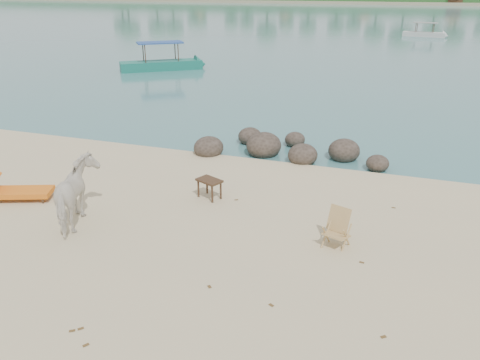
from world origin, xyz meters
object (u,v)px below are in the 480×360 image
object	(u,v)px
cow	(78,195)
boulders	(281,149)
boat_near	(160,47)
side_table	(210,190)
deck_chair	(337,231)
lounge_chair	(21,190)

from	to	relation	value
cow	boulders	bearing A→B (deg)	-140.96
cow	boat_near	world-z (taller)	boat_near
side_table	deck_chair	distance (m)	3.75
cow	deck_chair	xyz separation A→B (m)	(5.81, 0.84, -0.35)
cow	boat_near	distance (m)	21.46
side_table	deck_chair	xyz separation A→B (m)	(3.47, -1.41, 0.15)
boulders	cow	size ratio (longest dim) A/B	3.49
deck_chair	boat_near	world-z (taller)	boat_near
cow	deck_chair	distance (m)	5.88
side_table	boat_near	distance (m)	20.51
deck_chair	boat_near	distance (m)	23.60
cow	lounge_chair	bearing A→B (deg)	-38.88
side_table	lounge_chair	size ratio (longest dim) A/B	0.33
side_table	boat_near	world-z (taller)	boat_near
cow	side_table	bearing A→B (deg)	-159.61
deck_chair	side_table	bearing A→B (deg)	177.76
boulders	side_table	world-z (taller)	boulders
boulders	lounge_chair	distance (m)	7.94
cow	side_table	xyz separation A→B (m)	(2.34, 2.25, -0.50)
boulders	side_table	distance (m)	4.15
cow	lounge_chair	size ratio (longest dim) A/B	0.92
boulders	side_table	bearing A→B (deg)	-102.90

